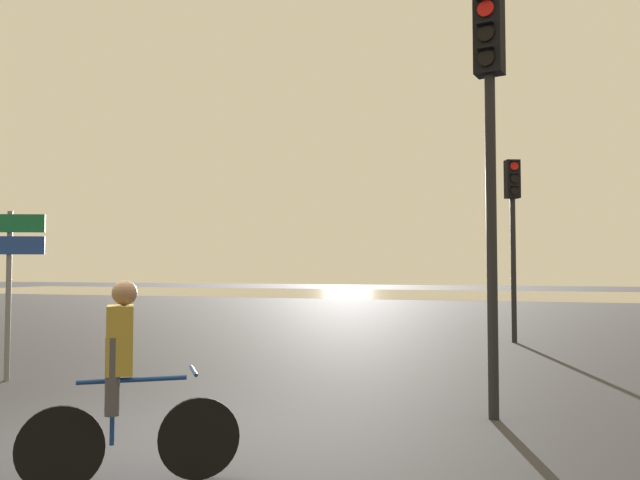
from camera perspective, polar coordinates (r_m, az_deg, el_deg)
The scene contains 6 objects.
ground_plane at distance 6.54m, azimuth -18.49°, elevation -17.69°, with size 120.00×120.00×0.00m, color #333338.
water_strip at distance 42.23m, azimuth 12.47°, elevation -4.88°, with size 80.00×16.00×0.01m, color #9E937F.
traffic_light_far_right at distance 15.27m, azimuth 17.22°, elevation 2.21°, with size 0.39×0.41×4.26m.
traffic_light_near_right at distance 7.61m, azimuth 15.29°, elevation 9.97°, with size 0.37×0.38×4.87m.
direction_sign_post at distance 10.72m, azimuth -26.61°, elevation -1.91°, with size 1.03×0.43×2.60m.
cyclist at distance 5.29m, azimuth -17.47°, elevation -12.24°, with size 1.44×0.99×1.62m.
Camera 1 is at (3.68, -5.12, 1.71)m, focal length 35.00 mm.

